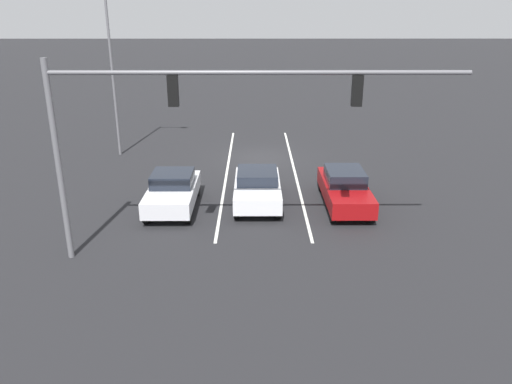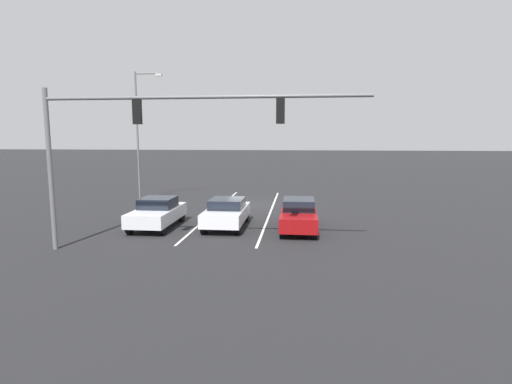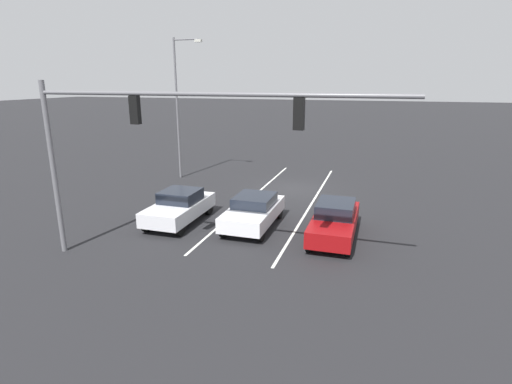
% 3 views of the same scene
% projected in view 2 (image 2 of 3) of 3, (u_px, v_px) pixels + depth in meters
% --- Properties ---
extents(ground_plane, '(240.00, 240.00, 0.00)m').
position_uv_depth(ground_plane, '(248.00, 204.00, 28.06)').
color(ground_plane, black).
extents(lane_stripe_left_divider, '(0.12, 17.12, 0.01)m').
position_uv_depth(lane_stripe_left_divider, '(271.00, 211.00, 25.35)').
color(lane_stripe_left_divider, silver).
rests_on(lane_stripe_left_divider, ground_plane).
extents(lane_stripe_center_divider, '(0.12, 17.12, 0.01)m').
position_uv_depth(lane_stripe_center_divider, '(216.00, 210.00, 25.73)').
color(lane_stripe_center_divider, silver).
rests_on(lane_stripe_center_divider, ground_plane).
extents(car_white_midlane_front, '(1.95, 4.34, 1.48)m').
position_uv_depth(car_white_midlane_front, '(227.00, 212.00, 20.89)').
color(car_white_midlane_front, silver).
rests_on(car_white_midlane_front, ground_plane).
extents(car_maroon_leftlane_front, '(1.78, 4.79, 1.56)m').
position_uv_depth(car_maroon_leftlane_front, '(299.00, 214.00, 20.35)').
color(car_maroon_leftlane_front, maroon).
rests_on(car_maroon_leftlane_front, ground_plane).
extents(car_silver_rightlane_front, '(1.92, 4.29, 1.56)m').
position_uv_depth(car_silver_rightlane_front, '(157.00, 212.00, 20.80)').
color(car_silver_rightlane_front, silver).
rests_on(car_silver_rightlane_front, ground_plane).
extents(traffic_signal_gantry, '(12.96, 0.37, 6.64)m').
position_uv_depth(traffic_signal_gantry, '(143.00, 130.00, 15.74)').
color(traffic_signal_gantry, slate).
rests_on(traffic_signal_gantry, ground_plane).
extents(street_lamp_right_shoulder, '(2.04, 0.24, 9.31)m').
position_uv_depth(street_lamp_right_shoulder, '(140.00, 129.00, 28.86)').
color(street_lamp_right_shoulder, slate).
rests_on(street_lamp_right_shoulder, ground_plane).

